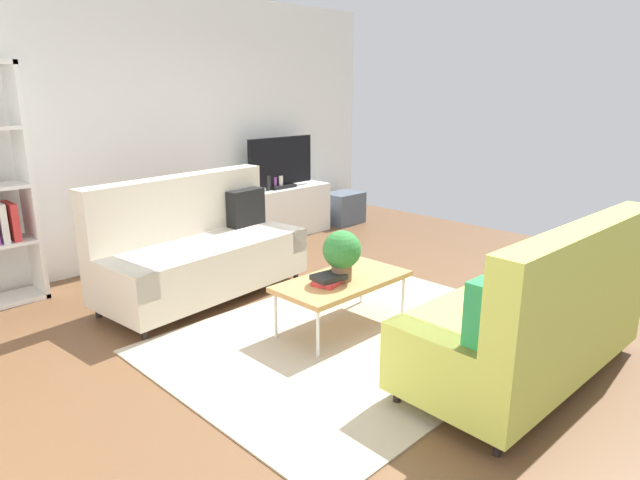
{
  "coord_description": "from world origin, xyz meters",
  "views": [
    {
      "loc": [
        -3.0,
        -2.8,
        1.88
      ],
      "look_at": [
        0.1,
        0.31,
        0.65
      ],
      "focal_mm": 30.69,
      "sensor_mm": 36.0,
      "label": 1
    }
  ],
  "objects_px": {
    "coffee_table": "(342,282)",
    "vase_0": "(241,187)",
    "storage_trunk": "(344,208)",
    "potted_plant": "(342,252)",
    "tv_console": "(281,212)",
    "bottle_0": "(268,183)",
    "table_book_0": "(329,282)",
    "tv": "(281,163)",
    "couch_green": "(533,317)",
    "couch_beige": "(199,250)",
    "bottle_1": "(275,183)",
    "bottle_2": "(281,182)",
    "vase_1": "(253,183)"
  },
  "relations": [
    {
      "from": "tv",
      "to": "storage_trunk",
      "type": "relative_size",
      "value": 1.92
    },
    {
      "from": "couch_green",
      "to": "table_book_0",
      "type": "xyz_separation_m",
      "value": [
        -0.44,
        1.42,
        -0.01
      ]
    },
    {
      "from": "bottle_0",
      "to": "tv_console",
      "type": "bearing_deg",
      "value": 9.96
    },
    {
      "from": "vase_0",
      "to": "storage_trunk",
      "type": "bearing_deg",
      "value": -5.1
    },
    {
      "from": "couch_beige",
      "to": "vase_0",
      "type": "relative_size",
      "value": 13.03
    },
    {
      "from": "couch_beige",
      "to": "couch_green",
      "type": "distance_m",
      "value": 2.92
    },
    {
      "from": "vase_1",
      "to": "bottle_0",
      "type": "bearing_deg",
      "value": -27.46
    },
    {
      "from": "tv",
      "to": "coffee_table",
      "type": "bearing_deg",
      "value": -121.57
    },
    {
      "from": "couch_green",
      "to": "bottle_1",
      "type": "bearing_deg",
      "value": 75.63
    },
    {
      "from": "coffee_table",
      "to": "vase_0",
      "type": "height_order",
      "value": "vase_0"
    },
    {
      "from": "table_book_0",
      "to": "vase_1",
      "type": "bearing_deg",
      "value": 63.37
    },
    {
      "from": "coffee_table",
      "to": "tv",
      "type": "relative_size",
      "value": 1.1
    },
    {
      "from": "potted_plant",
      "to": "table_book_0",
      "type": "height_order",
      "value": "potted_plant"
    },
    {
      "from": "coffee_table",
      "to": "vase_0",
      "type": "bearing_deg",
      "value": 69.67
    },
    {
      "from": "vase_1",
      "to": "bottle_0",
      "type": "height_order",
      "value": "vase_1"
    },
    {
      "from": "potted_plant",
      "to": "vase_1",
      "type": "relative_size",
      "value": 2.1
    },
    {
      "from": "couch_beige",
      "to": "bottle_1",
      "type": "bearing_deg",
      "value": -155.49
    },
    {
      "from": "couch_beige",
      "to": "vase_0",
      "type": "bearing_deg",
      "value": -145.32
    },
    {
      "from": "storage_trunk",
      "to": "potted_plant",
      "type": "relative_size",
      "value": 1.3
    },
    {
      "from": "tv",
      "to": "vase_0",
      "type": "bearing_deg",
      "value": 173.12
    },
    {
      "from": "coffee_table",
      "to": "storage_trunk",
      "type": "distance_m",
      "value": 3.56
    },
    {
      "from": "vase_0",
      "to": "tv",
      "type": "bearing_deg",
      "value": -6.88
    },
    {
      "from": "couch_green",
      "to": "storage_trunk",
      "type": "relative_size",
      "value": 3.7
    },
    {
      "from": "tv_console",
      "to": "potted_plant",
      "type": "height_order",
      "value": "potted_plant"
    },
    {
      "from": "couch_green",
      "to": "table_book_0",
      "type": "bearing_deg",
      "value": 108.91
    },
    {
      "from": "vase_1",
      "to": "tv",
      "type": "bearing_deg",
      "value": -9.9
    },
    {
      "from": "tv",
      "to": "bottle_1",
      "type": "relative_size",
      "value": 6.58
    },
    {
      "from": "coffee_table",
      "to": "table_book_0",
      "type": "relative_size",
      "value": 4.58
    },
    {
      "from": "couch_green",
      "to": "coffee_table",
      "type": "height_order",
      "value": "couch_green"
    },
    {
      "from": "bottle_2",
      "to": "couch_green",
      "type": "bearing_deg",
      "value": -107.44
    },
    {
      "from": "coffee_table",
      "to": "storage_trunk",
      "type": "height_order",
      "value": "storage_trunk"
    },
    {
      "from": "tv",
      "to": "storage_trunk",
      "type": "bearing_deg",
      "value": -4.16
    },
    {
      "from": "vase_0",
      "to": "bottle_1",
      "type": "xyz_separation_m",
      "value": [
        0.46,
        -0.09,
        0.0
      ]
    },
    {
      "from": "tv_console",
      "to": "potted_plant",
      "type": "distance_m",
      "value": 2.98
    },
    {
      "from": "vase_0",
      "to": "bottle_1",
      "type": "relative_size",
      "value": 1.0
    },
    {
      "from": "tv_console",
      "to": "bottle_0",
      "type": "relative_size",
      "value": 7.43
    },
    {
      "from": "bottle_0",
      "to": "bottle_2",
      "type": "relative_size",
      "value": 1.16
    },
    {
      "from": "tv",
      "to": "couch_beige",
      "type": "bearing_deg",
      "value": -151.03
    },
    {
      "from": "tv_console",
      "to": "tv",
      "type": "distance_m",
      "value": 0.63
    },
    {
      "from": "couch_green",
      "to": "vase_0",
      "type": "xyz_separation_m",
      "value": [
        0.67,
        3.98,
        0.27
      ]
    },
    {
      "from": "bottle_0",
      "to": "table_book_0",
      "type": "bearing_deg",
      "value": -120.54
    },
    {
      "from": "tv_console",
      "to": "vase_0",
      "type": "distance_m",
      "value": 0.7
    },
    {
      "from": "bottle_1",
      "to": "storage_trunk",
      "type": "bearing_deg",
      "value": -2.82
    },
    {
      "from": "tv",
      "to": "vase_1",
      "type": "distance_m",
      "value": 0.46
    },
    {
      "from": "coffee_table",
      "to": "vase_1",
      "type": "xyz_separation_m",
      "value": [
        1.13,
        2.55,
        0.34
      ]
    },
    {
      "from": "storage_trunk",
      "to": "bottle_0",
      "type": "bearing_deg",
      "value": 177.41
    },
    {
      "from": "table_book_0",
      "to": "bottle_2",
      "type": "height_order",
      "value": "bottle_2"
    },
    {
      "from": "couch_beige",
      "to": "coffee_table",
      "type": "distance_m",
      "value": 1.48
    },
    {
      "from": "coffee_table",
      "to": "bottle_1",
      "type": "height_order",
      "value": "bottle_1"
    },
    {
      "from": "vase_1",
      "to": "table_book_0",
      "type": "bearing_deg",
      "value": -116.63
    }
  ]
}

